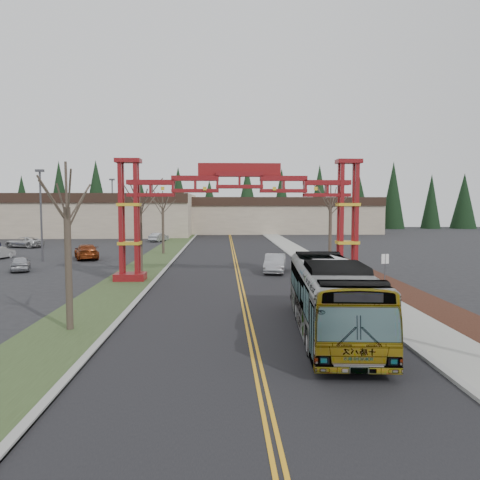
{
  "coord_description": "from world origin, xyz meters",
  "views": [
    {
      "loc": [
        -1.17,
        -16.16,
        5.6
      ],
      "look_at": [
        -0.13,
        13.01,
        3.38
      ],
      "focal_mm": 35.0,
      "sensor_mm": 36.0,
      "label": 1
    }
  ],
  "objects_px": {
    "parked_car_far_a": "(159,237)",
    "barrel_south": "(365,277)",
    "barrel_north": "(355,266)",
    "bare_tree_median_mid": "(140,208)",
    "street_sign": "(385,264)",
    "retail_building_east": "(278,215)",
    "bare_tree_right_far": "(331,205)",
    "retail_building_west": "(69,215)",
    "light_pole_far": "(113,204)",
    "bare_tree_median_near": "(67,208)",
    "transit_bus": "(331,297)",
    "gateway_arch": "(239,199)",
    "parked_car_mid_a": "(87,252)",
    "silver_sedan": "(275,263)",
    "parked_car_far_b": "(24,242)",
    "barrel_mid": "(363,272)",
    "parked_car_near_a": "(21,263)",
    "light_pole_near": "(41,208)",
    "bare_tree_median_far": "(163,208)"
  },
  "relations": [
    {
      "from": "gateway_arch",
      "to": "parked_car_mid_a",
      "type": "height_order",
      "value": "gateway_arch"
    },
    {
      "from": "silver_sedan",
      "to": "barrel_south",
      "type": "bearing_deg",
      "value": -35.91
    },
    {
      "from": "bare_tree_median_mid",
      "to": "bare_tree_right_far",
      "type": "distance_m",
      "value": 20.52
    },
    {
      "from": "parked_car_near_a",
      "to": "parked_car_far_a",
      "type": "bearing_deg",
      "value": -123.57
    },
    {
      "from": "retail_building_west",
      "to": "barrel_north",
      "type": "distance_m",
      "value": 63.69
    },
    {
      "from": "parked_car_far_b",
      "to": "street_sign",
      "type": "xyz_separation_m",
      "value": [
        36.77,
        -31.43,
        0.98
      ]
    },
    {
      "from": "retail_building_east",
      "to": "bare_tree_median_near",
      "type": "height_order",
      "value": "bare_tree_median_near"
    },
    {
      "from": "bare_tree_right_far",
      "to": "barrel_north",
      "type": "xyz_separation_m",
      "value": [
        -0.11,
        -9.89,
        -5.09
      ]
    },
    {
      "from": "retail_building_east",
      "to": "street_sign",
      "type": "distance_m",
      "value": 65.78
    },
    {
      "from": "retail_building_west",
      "to": "barrel_north",
      "type": "relative_size",
      "value": 48.27
    },
    {
      "from": "parked_car_far_a",
      "to": "light_pole_near",
      "type": "height_order",
      "value": "light_pole_near"
    },
    {
      "from": "bare_tree_median_near",
      "to": "light_pole_far",
      "type": "relative_size",
      "value": 0.76
    },
    {
      "from": "retail_building_east",
      "to": "barrel_north",
      "type": "distance_m",
      "value": 57.62
    },
    {
      "from": "bare_tree_median_mid",
      "to": "barrel_mid",
      "type": "xyz_separation_m",
      "value": [
        17.4,
        -3.82,
        -4.87
      ]
    },
    {
      "from": "parked_car_far_b",
      "to": "bare_tree_median_near",
      "type": "distance_m",
      "value": 45.65
    },
    {
      "from": "light_pole_near",
      "to": "barrel_south",
      "type": "relative_size",
      "value": 9.23
    },
    {
      "from": "retail_building_east",
      "to": "light_pole_near",
      "type": "relative_size",
      "value": 4.21
    },
    {
      "from": "transit_bus",
      "to": "barrel_north",
      "type": "relative_size",
      "value": 12.12
    },
    {
      "from": "bare_tree_median_far",
      "to": "bare_tree_right_far",
      "type": "relative_size",
      "value": 0.91
    },
    {
      "from": "retail_building_east",
      "to": "bare_tree_right_far",
      "type": "distance_m",
      "value": 47.7
    },
    {
      "from": "retail_building_east",
      "to": "parked_car_mid_a",
      "type": "bearing_deg",
      "value": -117.94
    },
    {
      "from": "transit_bus",
      "to": "parked_car_far_a",
      "type": "height_order",
      "value": "transit_bus"
    },
    {
      "from": "parked_car_far_a",
      "to": "barrel_south",
      "type": "distance_m",
      "value": 43.62
    },
    {
      "from": "retail_building_east",
      "to": "parked_car_far_a",
      "type": "xyz_separation_m",
      "value": [
        -21.0,
        -24.92,
        -2.84
      ]
    },
    {
      "from": "light_pole_far",
      "to": "barrel_north",
      "type": "bearing_deg",
      "value": -53.34
    },
    {
      "from": "parked_car_far_a",
      "to": "barrel_mid",
      "type": "height_order",
      "value": "parked_car_far_a"
    },
    {
      "from": "barrel_mid",
      "to": "bare_tree_median_mid",
      "type": "bearing_deg",
      "value": 167.62
    },
    {
      "from": "transit_bus",
      "to": "bare_tree_median_far",
      "type": "relative_size",
      "value": 1.62
    },
    {
      "from": "retail_building_west",
      "to": "barrel_south",
      "type": "bearing_deg",
      "value": -55.15
    },
    {
      "from": "parked_car_far_a",
      "to": "barrel_south",
      "type": "relative_size",
      "value": 4.15
    },
    {
      "from": "gateway_arch",
      "to": "retail_building_west",
      "type": "bearing_deg",
      "value": 119.07
    },
    {
      "from": "parked_car_mid_a",
      "to": "bare_tree_right_far",
      "type": "relative_size",
      "value": 0.68
    },
    {
      "from": "barrel_north",
      "to": "barrel_mid",
      "type": "bearing_deg",
      "value": -97.49
    },
    {
      "from": "retail_building_west",
      "to": "light_pole_near",
      "type": "height_order",
      "value": "light_pole_near"
    },
    {
      "from": "barrel_mid",
      "to": "parked_car_far_a",
      "type": "bearing_deg",
      "value": 119.26
    },
    {
      "from": "light_pole_far",
      "to": "retail_building_east",
      "type": "bearing_deg",
      "value": 31.49
    },
    {
      "from": "light_pole_near",
      "to": "light_pole_far",
      "type": "bearing_deg",
      "value": 90.75
    },
    {
      "from": "street_sign",
      "to": "barrel_south",
      "type": "height_order",
      "value": "street_sign"
    },
    {
      "from": "bare_tree_median_near",
      "to": "barrel_north",
      "type": "distance_m",
      "value": 25.79
    },
    {
      "from": "silver_sedan",
      "to": "light_pole_far",
      "type": "bearing_deg",
      "value": 128.8
    },
    {
      "from": "light_pole_near",
      "to": "retail_building_west",
      "type": "bearing_deg",
      "value": 104.73
    },
    {
      "from": "retail_building_west",
      "to": "light_pole_far",
      "type": "bearing_deg",
      "value": -43.77
    },
    {
      "from": "gateway_arch",
      "to": "street_sign",
      "type": "xyz_separation_m",
      "value": [
        9.52,
        -3.8,
        -4.3
      ]
    },
    {
      "from": "retail_building_east",
      "to": "bare_tree_right_far",
      "type": "height_order",
      "value": "bare_tree_right_far"
    },
    {
      "from": "transit_bus",
      "to": "street_sign",
      "type": "relative_size",
      "value": 4.94
    },
    {
      "from": "silver_sedan",
      "to": "parked_car_far_b",
      "type": "bearing_deg",
      "value": 151.37
    },
    {
      "from": "barrel_north",
      "to": "bare_tree_median_mid",
      "type": "bearing_deg",
      "value": 179.88
    },
    {
      "from": "gateway_arch",
      "to": "parked_car_near_a",
      "type": "distance_m",
      "value": 19.94
    },
    {
      "from": "retail_building_east",
      "to": "bare_tree_median_mid",
      "type": "height_order",
      "value": "bare_tree_median_mid"
    },
    {
      "from": "bare_tree_right_far",
      "to": "barrel_mid",
      "type": "height_order",
      "value": "bare_tree_right_far"
    }
  ]
}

